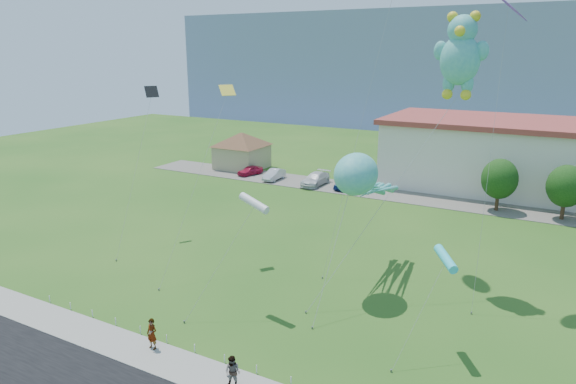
{
  "coord_description": "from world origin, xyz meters",
  "views": [
    {
      "loc": [
        15.37,
        -20.56,
        16.0
      ],
      "look_at": [
        -0.26,
        8.0,
        6.97
      ],
      "focal_mm": 32.0,
      "sensor_mm": 36.0,
      "label": 1
    }
  ],
  "objects_px": {
    "pedestrian_left": "(152,334)",
    "parked_car_white": "(315,179)",
    "pedestrian_right": "(233,372)",
    "parked_car_silver": "(274,175)",
    "parked_car_blue": "(347,183)",
    "parked_car_red": "(250,170)",
    "teddy_bear_kite": "(460,54)",
    "pavilion": "(242,147)",
    "octopus_kite": "(362,180)"
  },
  "relations": [
    {
      "from": "parked_car_red",
      "to": "teddy_bear_kite",
      "type": "relative_size",
      "value": 0.2
    },
    {
      "from": "parked_car_silver",
      "to": "pedestrian_right",
      "type": "bearing_deg",
      "value": -64.54
    },
    {
      "from": "pedestrian_left",
      "to": "octopus_kite",
      "type": "distance_m",
      "value": 16.29
    },
    {
      "from": "parked_car_white",
      "to": "octopus_kite",
      "type": "distance_m",
      "value": 28.36
    },
    {
      "from": "pavilion",
      "to": "parked_car_silver",
      "type": "height_order",
      "value": "pavilion"
    },
    {
      "from": "pavilion",
      "to": "octopus_kite",
      "type": "distance_m",
      "value": 38.99
    },
    {
      "from": "pavilion",
      "to": "teddy_bear_kite",
      "type": "bearing_deg",
      "value": -35.4
    },
    {
      "from": "pedestrian_left",
      "to": "octopus_kite",
      "type": "xyz_separation_m",
      "value": [
        6.92,
        13.19,
        6.59
      ]
    },
    {
      "from": "pedestrian_right",
      "to": "parked_car_white",
      "type": "distance_m",
      "value": 39.65
    },
    {
      "from": "pavilion",
      "to": "pedestrian_left",
      "type": "bearing_deg",
      "value": -62.63
    },
    {
      "from": "pedestrian_left",
      "to": "pedestrian_right",
      "type": "relative_size",
      "value": 1.04
    },
    {
      "from": "pedestrian_right",
      "to": "teddy_bear_kite",
      "type": "distance_m",
      "value": 23.85
    },
    {
      "from": "pavilion",
      "to": "parked_car_white",
      "type": "xyz_separation_m",
      "value": [
        13.14,
        -3.66,
        -2.22
      ]
    },
    {
      "from": "parked_car_blue",
      "to": "parked_car_white",
      "type": "bearing_deg",
      "value": -168.93
    },
    {
      "from": "octopus_kite",
      "to": "parked_car_red",
      "type": "bearing_deg",
      "value": 135.57
    },
    {
      "from": "parked_car_blue",
      "to": "teddy_bear_kite",
      "type": "relative_size",
      "value": 0.22
    },
    {
      "from": "pedestrian_right",
      "to": "pavilion",
      "type": "bearing_deg",
      "value": 115.32
    },
    {
      "from": "parked_car_red",
      "to": "teddy_bear_kite",
      "type": "height_order",
      "value": "teddy_bear_kite"
    },
    {
      "from": "pavilion",
      "to": "octopus_kite",
      "type": "relative_size",
      "value": 0.76
    },
    {
      "from": "parked_car_red",
      "to": "octopus_kite",
      "type": "height_order",
      "value": "octopus_kite"
    },
    {
      "from": "parked_car_white",
      "to": "parked_car_blue",
      "type": "xyz_separation_m",
      "value": [
        4.03,
        0.22,
        -0.05
      ]
    },
    {
      "from": "pedestrian_right",
      "to": "parked_car_silver",
      "type": "relative_size",
      "value": 0.42
    },
    {
      "from": "parked_car_white",
      "to": "teddy_bear_kite",
      "type": "xyz_separation_m",
      "value": [
        19.58,
        -19.59,
        14.97
      ]
    },
    {
      "from": "parked_car_silver",
      "to": "parked_car_blue",
      "type": "distance_m",
      "value": 9.8
    },
    {
      "from": "parked_car_red",
      "to": "parked_car_silver",
      "type": "relative_size",
      "value": 0.89
    },
    {
      "from": "parked_car_blue",
      "to": "parked_car_red",
      "type": "bearing_deg",
      "value": -173.62
    },
    {
      "from": "pedestrian_right",
      "to": "parked_car_silver",
      "type": "distance_m",
      "value": 41.87
    },
    {
      "from": "parked_car_white",
      "to": "octopus_kite",
      "type": "bearing_deg",
      "value": -57.02
    },
    {
      "from": "pedestrian_right",
      "to": "parked_car_red",
      "type": "height_order",
      "value": "pedestrian_right"
    },
    {
      "from": "pedestrian_left",
      "to": "teddy_bear_kite",
      "type": "relative_size",
      "value": 0.1
    },
    {
      "from": "pedestrian_right",
      "to": "octopus_kite",
      "type": "xyz_separation_m",
      "value": [
        1.06,
        13.91,
        6.63
      ]
    },
    {
      "from": "pedestrian_right",
      "to": "parked_car_white",
      "type": "xyz_separation_m",
      "value": [
        -13.54,
        37.27,
        -0.15
      ]
    },
    {
      "from": "pedestrian_right",
      "to": "parked_car_red",
      "type": "xyz_separation_m",
      "value": [
        -23.37,
        37.86,
        -0.28
      ]
    },
    {
      "from": "pedestrian_left",
      "to": "parked_car_red",
      "type": "xyz_separation_m",
      "value": [
        -17.52,
        37.14,
        -0.32
      ]
    },
    {
      "from": "pedestrian_left",
      "to": "parked_car_white",
      "type": "height_order",
      "value": "pedestrian_left"
    },
    {
      "from": "pedestrian_right",
      "to": "parked_car_red",
      "type": "distance_m",
      "value": 44.5
    },
    {
      "from": "parked_car_red",
      "to": "octopus_kite",
      "type": "distance_m",
      "value": 34.91
    },
    {
      "from": "pavilion",
      "to": "teddy_bear_kite",
      "type": "height_order",
      "value": "teddy_bear_kite"
    },
    {
      "from": "pedestrian_left",
      "to": "teddy_bear_kite",
      "type": "xyz_separation_m",
      "value": [
        11.9,
        16.96,
        14.79
      ]
    },
    {
      "from": "parked_car_red",
      "to": "parked_car_silver",
      "type": "xyz_separation_m",
      "value": [
        4.07,
        -0.7,
        0.05
      ]
    },
    {
      "from": "pavilion",
      "to": "parked_car_silver",
      "type": "bearing_deg",
      "value": -27.09
    },
    {
      "from": "parked_car_silver",
      "to": "parked_car_blue",
      "type": "bearing_deg",
      "value": -0.06
    },
    {
      "from": "teddy_bear_kite",
      "to": "pedestrian_left",
      "type": "bearing_deg",
      "value": -125.06
    },
    {
      "from": "pedestrian_right",
      "to": "parked_car_red",
      "type": "relative_size",
      "value": 0.48
    },
    {
      "from": "parked_car_silver",
      "to": "teddy_bear_kite",
      "type": "bearing_deg",
      "value": -39.53
    },
    {
      "from": "pedestrian_right",
      "to": "parked_car_blue",
      "type": "bearing_deg",
      "value": 96.46
    },
    {
      "from": "teddy_bear_kite",
      "to": "parked_car_red",
      "type": "bearing_deg",
      "value": 145.54
    },
    {
      "from": "parked_car_silver",
      "to": "parked_car_red",
      "type": "bearing_deg",
      "value": 168.2
    },
    {
      "from": "parked_car_red",
      "to": "pavilion",
      "type": "bearing_deg",
      "value": 155.3
    },
    {
      "from": "parked_car_red",
      "to": "parked_car_silver",
      "type": "distance_m",
      "value": 4.13
    }
  ]
}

